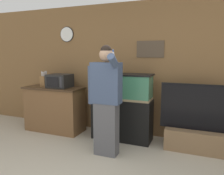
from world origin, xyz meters
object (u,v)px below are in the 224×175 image
at_px(microwave, 60,81).
at_px(counter_island, 55,109).
at_px(person_standing, 106,99).
at_px(tv_on_stand, 196,132).
at_px(aquarium_on_stand, 122,107).
at_px(knife_block, 44,81).

bearing_deg(microwave, counter_island, -169.81).
bearing_deg(person_standing, tv_on_stand, 27.05).
bearing_deg(tv_on_stand, aquarium_on_stand, 179.35).
height_order(microwave, tv_on_stand, microwave).
xyz_separation_m(knife_block, tv_on_stand, (3.02, 0.09, -0.73)).
xyz_separation_m(counter_island, person_standing, (1.45, -0.63, 0.44)).
relative_size(microwave, knife_block, 1.37).
distance_m(microwave, aquarium_on_stand, 1.41).
distance_m(microwave, person_standing, 1.47).
bearing_deg(aquarium_on_stand, counter_island, -177.14).
bearing_deg(aquarium_on_stand, knife_block, -176.47).
bearing_deg(microwave, tv_on_stand, 0.74).
relative_size(microwave, tv_on_stand, 0.37).
bearing_deg(tv_on_stand, microwave, -179.26).
height_order(aquarium_on_stand, tv_on_stand, aquarium_on_stand).
xyz_separation_m(knife_block, person_standing, (1.67, -0.60, -0.14)).
relative_size(aquarium_on_stand, person_standing, 0.72).
distance_m(counter_island, microwave, 0.61).
height_order(counter_island, knife_block, knife_block).
distance_m(counter_island, knife_block, 0.63).
distance_m(microwave, tv_on_stand, 2.76).
bearing_deg(counter_island, aquarium_on_stand, 2.86).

